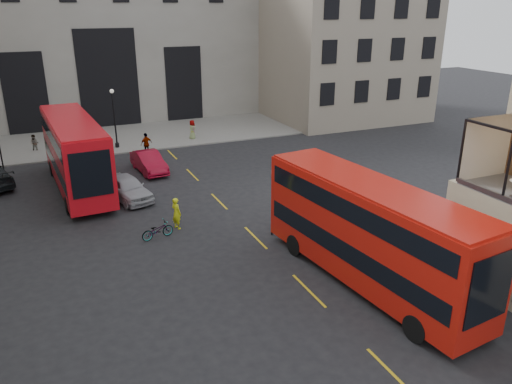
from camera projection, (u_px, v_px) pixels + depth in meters
name	position (u px, v px, depth m)	size (l,w,h in m)	color
ground	(437.00, 359.00, 18.24)	(140.00, 140.00, 0.00)	black
gateway	(97.00, 32.00, 54.18)	(35.00, 10.60, 18.00)	#99968E
building_right	(334.00, 22.00, 56.38)	(16.60, 18.60, 20.00)	gray
pavement_far	(111.00, 138.00, 48.52)	(40.00, 12.00, 0.12)	slate
traffic_light_near	(272.00, 195.00, 27.29)	(0.16, 0.20, 3.80)	black
traffic_light_far	(0.00, 150.00, 35.72)	(0.16, 0.20, 3.80)	black
street_lamp_b	(115.00, 122.00, 44.27)	(0.36, 0.36, 5.33)	black
bus_near	(369.00, 229.00, 22.36)	(4.11, 12.46, 4.88)	#A6130B
bus_far	(75.00, 151.00, 34.17)	(3.61, 12.67, 5.00)	red
car_a	(127.00, 188.00, 33.02)	(1.93, 4.79, 1.63)	#A1A3A9
car_b	(149.00, 162.00, 38.50)	(1.67, 4.80, 1.58)	maroon
bicycle	(157.00, 230.00, 27.56)	(0.64, 1.85, 0.97)	gray
cyclist	(176.00, 213.00, 28.65)	(0.69, 0.45, 1.88)	#CFD916
pedestrian_a	(35.00, 143.00, 43.70)	(0.76, 0.59, 1.56)	gray
pedestrian_b	(53.00, 129.00, 47.94)	(1.23, 0.70, 1.90)	gray
pedestrian_c	(146.00, 144.00, 42.92)	(1.12, 0.46, 1.90)	gray
pedestrian_d	(192.00, 130.00, 47.76)	(0.92, 0.60, 1.88)	gray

